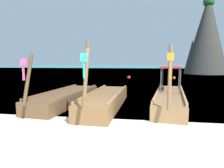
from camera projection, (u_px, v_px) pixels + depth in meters
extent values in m
plane|color=beige|center=(98.00, 128.00, 5.93)|extent=(120.00, 120.00, 0.00)
plane|color=teal|center=(136.00, 68.00, 65.94)|extent=(120.00, 120.00, 0.00)
cube|color=brown|center=(67.00, 98.00, 9.46)|extent=(1.88, 5.45, 0.57)
cube|color=brown|center=(55.00, 91.00, 9.57)|extent=(0.57, 4.90, 0.10)
cube|color=brown|center=(78.00, 92.00, 9.27)|extent=(0.57, 4.90, 0.10)
cylinder|color=brown|center=(28.00, 79.00, 6.62)|extent=(0.19, 0.68, 1.83)
cube|color=#F24C8C|center=(23.00, 62.00, 6.38)|extent=(0.21, 0.15, 0.25)
cube|color=#F24C8C|center=(24.00, 73.00, 6.40)|extent=(0.04, 0.08, 0.49)
cube|color=brown|center=(106.00, 100.00, 8.69)|extent=(1.54, 5.35, 0.62)
cube|color=#996C3F|center=(93.00, 92.00, 8.76)|extent=(0.30, 4.87, 0.10)
cube|color=#996C3F|center=(119.00, 93.00, 8.53)|extent=(0.30, 4.87, 0.10)
cylinder|color=brown|center=(86.00, 75.00, 5.82)|extent=(0.15, 0.69, 2.10)
cube|color=#1ECCBC|center=(84.00, 57.00, 5.61)|extent=(0.21, 0.13, 0.25)
cube|color=#1ECCBC|center=(84.00, 70.00, 5.64)|extent=(0.03, 0.08, 0.50)
cube|color=olive|center=(170.00, 99.00, 9.10)|extent=(2.16, 5.99, 0.58)
cube|color=#AF7F52|center=(158.00, 92.00, 9.23)|extent=(0.94, 5.34, 0.10)
cube|color=#AF7F52|center=(183.00, 93.00, 8.88)|extent=(0.94, 5.34, 0.10)
cylinder|color=brown|center=(170.00, 77.00, 6.07)|extent=(0.22, 0.64, 2.06)
cube|color=orange|center=(171.00, 57.00, 5.84)|extent=(0.22, 0.15, 0.25)
cube|color=orange|center=(170.00, 70.00, 5.87)|extent=(0.04, 0.08, 0.57)
cylinder|color=#4C4C51|center=(161.00, 81.00, 8.99)|extent=(0.06, 0.06, 1.19)
cylinder|color=#4C4C51|center=(180.00, 82.00, 8.73)|extent=(0.06, 0.06, 1.19)
cylinder|color=#4C4C51|center=(163.00, 78.00, 10.65)|extent=(0.06, 0.06, 1.19)
cylinder|color=#4C4C51|center=(179.00, 78.00, 10.39)|extent=(0.06, 0.06, 1.19)
cube|color=#AD2323|center=(171.00, 67.00, 9.62)|extent=(1.35, 2.10, 0.06)
cone|color=#383833|center=(207.00, 34.00, 32.71)|extent=(6.96, 6.96, 13.81)
cone|color=#3D3D38|center=(192.00, 57.00, 34.15)|extent=(2.64, 2.64, 6.05)
sphere|color=#236B28|center=(209.00, 1.00, 32.09)|extent=(1.82, 1.82, 1.82)
sphere|color=red|center=(129.00, 78.00, 22.81)|extent=(0.41, 0.41, 0.41)
sphere|color=#EA5119|center=(174.00, 78.00, 22.36)|extent=(0.37, 0.37, 0.37)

